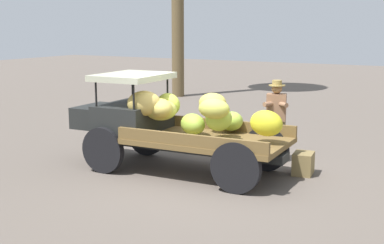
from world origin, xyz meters
name	(u,v)px	position (x,y,z in m)	size (l,w,h in m)	color
ground_plane	(206,177)	(0.00, 0.00, 0.00)	(60.00, 60.00, 0.00)	#61564E
truck	(168,122)	(0.93, -0.14, 0.96)	(4.52, 1.91, 1.89)	black
farmer	(276,116)	(-0.75, -1.74, 0.99)	(0.54, 0.50, 1.74)	olive
wooden_crate	(303,163)	(-1.56, -1.11, 0.21)	(0.49, 0.37, 0.43)	olive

